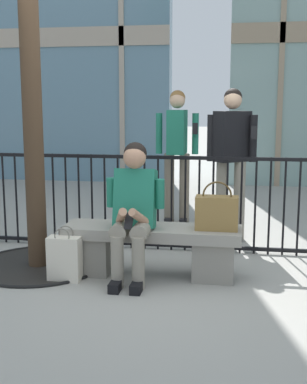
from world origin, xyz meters
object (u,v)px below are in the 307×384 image
bystander_further_back (177,146)px  bystander_at_railing (232,152)px  stone_bench (152,246)px  handbag_on_bench (217,212)px  seated_person_with_phone (133,207)px  shopping_bag (65,258)px

bystander_further_back → bystander_at_railing: bearing=-47.5°
stone_bench → bystander_further_back: bystander_further_back is taller
handbag_on_bench → bystander_at_railing: (0.10, 1.40, 0.40)m
handbag_on_bench → bystander_at_railing: 1.46m
seated_person_with_phone → handbag_on_bench: (0.72, 0.12, -0.04)m
bystander_at_railing → bystander_further_back: 1.05m
bystander_at_railing → bystander_further_back: size_ratio=1.00×
handbag_on_bench → bystander_further_back: bystander_further_back is taller
stone_bench → shopping_bag: shopping_bag is taller
handbag_on_bench → shopping_bag: bearing=-168.5°
shopping_bag → bystander_further_back: bearing=74.0°
seated_person_with_phone → bystander_further_back: bearing=87.3°
seated_person_with_phone → handbag_on_bench: size_ratio=2.82×
stone_bench → shopping_bag: (-0.73, -0.28, -0.07)m
stone_bench → shopping_bag: bearing=-159.2°
seated_person_with_phone → bystander_further_back: 2.32m
shopping_bag → bystander_at_railing: bearing=49.8°
seated_person_with_phone → shopping_bag: 0.75m
seated_person_with_phone → shopping_bag: seated_person_with_phone is taller
bystander_at_railing → bystander_further_back: bearing=132.5°
bystander_further_back → shopping_bag: bearing=-106.0°
stone_bench → bystander_at_railing: 1.71m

